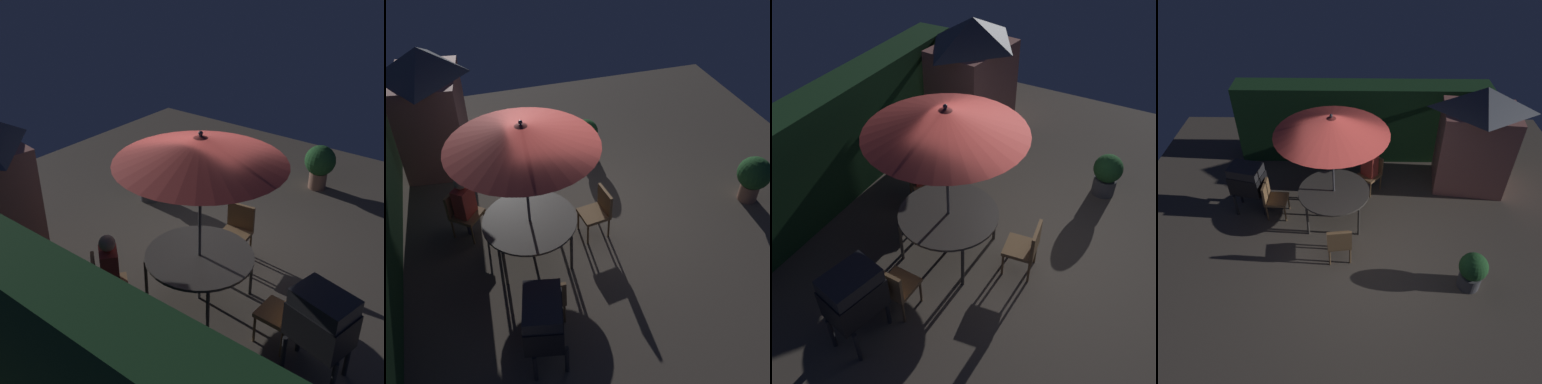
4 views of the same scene
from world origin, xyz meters
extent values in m
plane|color=brown|center=(0.00, 0.00, 0.00)|extent=(11.00, 11.00, 0.00)
cube|color=#193D1E|center=(0.00, 3.50, 1.02)|extent=(6.32, 0.71, 2.04)
cylinder|color=#47423D|center=(-0.60, 1.02, 0.75)|extent=(1.52, 1.52, 0.04)
cylinder|color=#3C3834|center=(-1.13, 0.49, 0.36)|extent=(0.05, 0.05, 0.73)
cylinder|color=#3C3834|center=(-0.06, 0.49, 0.36)|extent=(0.05, 0.05, 0.73)
cylinder|color=#3C3834|center=(-1.13, 1.56, 0.36)|extent=(0.05, 0.05, 0.73)
cylinder|color=#3C3834|center=(-0.06, 1.56, 0.36)|extent=(0.05, 0.05, 0.73)
cylinder|color=#4C4C51|center=(-0.60, 1.02, 1.26)|extent=(0.04, 0.04, 2.53)
cone|color=#B73833|center=(-0.60, 1.02, 2.35)|extent=(2.22, 2.22, 0.35)
sphere|color=#4C4C51|center=(-0.60, 1.02, 2.56)|extent=(0.06, 0.06, 0.06)
cube|color=black|center=(-2.49, 1.27, 0.78)|extent=(0.79, 0.65, 0.45)
cube|color=#2B2B2E|center=(-2.49, 1.27, 1.10)|extent=(0.76, 0.61, 0.20)
cylinder|color=#262628|center=(-2.80, 1.06, 0.28)|extent=(0.06, 0.06, 0.55)
cylinder|color=#262628|center=(-2.18, 1.06, 0.28)|extent=(0.06, 0.06, 0.55)
cylinder|color=#262628|center=(-2.80, 1.48, 0.28)|extent=(0.06, 0.06, 0.55)
cylinder|color=#262628|center=(-2.18, 1.48, 0.28)|extent=(0.06, 0.06, 0.55)
cube|color=olive|center=(0.19, 1.98, 0.45)|extent=(0.65, 0.65, 0.06)
cube|color=olive|center=(0.32, 2.14, 0.68)|extent=(0.39, 0.33, 0.45)
cylinder|color=brown|center=(0.47, 2.01, 0.23)|extent=(0.04, 0.04, 0.45)
cylinder|color=brown|center=(0.16, 2.26, 0.23)|extent=(0.04, 0.04, 0.45)
cylinder|color=brown|center=(0.22, 1.70, 0.23)|extent=(0.04, 0.04, 0.45)
cylinder|color=brown|center=(-0.09, 1.95, 0.23)|extent=(0.04, 0.04, 0.45)
cube|color=olive|center=(-1.87, 1.07, 0.45)|extent=(0.48, 0.48, 0.06)
cube|color=olive|center=(-2.08, 1.08, 0.68)|extent=(0.07, 0.46, 0.45)
cylinder|color=brown|center=(-2.06, 1.28, 0.23)|extent=(0.04, 0.04, 0.45)
cylinder|color=brown|center=(-2.07, 0.88, 0.23)|extent=(0.04, 0.04, 0.45)
cylinder|color=brown|center=(-1.66, 1.26, 0.23)|extent=(0.04, 0.04, 0.45)
cylinder|color=brown|center=(-1.67, 0.86, 0.23)|extent=(0.04, 0.04, 0.45)
cube|color=olive|center=(-0.45, -0.11, 0.45)|extent=(0.51, 0.51, 0.06)
cube|color=olive|center=(-0.43, -0.32, 0.68)|extent=(0.46, 0.11, 0.45)
cylinder|color=brown|center=(-0.62, -0.34, 0.23)|extent=(0.04, 0.04, 0.45)
cylinder|color=brown|center=(-0.23, -0.29, 0.23)|extent=(0.04, 0.04, 0.45)
cylinder|color=brown|center=(-0.68, 0.06, 0.23)|extent=(0.04, 0.04, 0.45)
cylinder|color=brown|center=(-0.28, 0.11, 0.23)|extent=(0.04, 0.04, 0.45)
cylinder|color=#4C4C51|center=(1.99, -0.78, 0.16)|extent=(0.41, 0.41, 0.33)
sphere|color=#235628|center=(1.99, -0.78, 0.55)|extent=(0.52, 0.52, 0.52)
cylinder|color=#936651|center=(-0.47, -3.29, 0.18)|extent=(0.36, 0.36, 0.36)
sphere|color=#235628|center=(-0.47, -3.29, 0.63)|extent=(0.63, 0.63, 0.63)
cube|color=#CC3D33|center=(0.19, 1.98, 0.76)|extent=(0.42, 0.40, 0.55)
sphere|color=tan|center=(0.19, 1.98, 1.15)|extent=(0.22, 0.22, 0.22)
cylinder|color=#383347|center=(0.19, 1.98, 0.24)|extent=(0.10, 0.10, 0.48)
camera|label=1|loc=(-3.78, 5.32, 4.60)|focal=44.12mm
camera|label=2|loc=(-5.64, 1.80, 5.56)|focal=40.70mm
camera|label=3|loc=(-4.72, -1.48, 5.18)|focal=40.70mm
camera|label=4|loc=(-0.16, -4.88, 5.82)|focal=34.17mm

